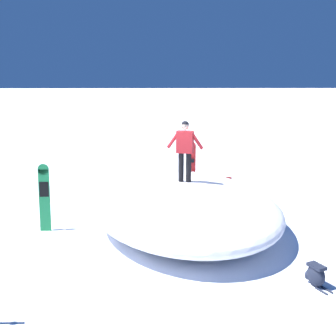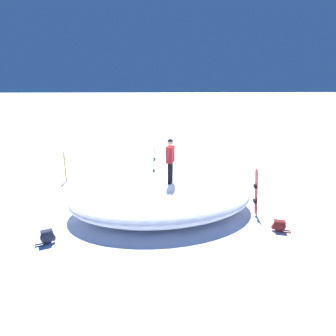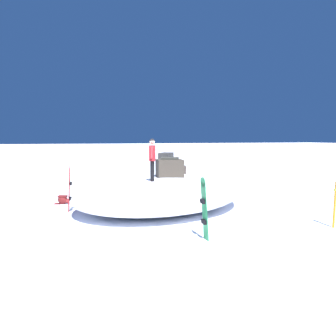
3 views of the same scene
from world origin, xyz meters
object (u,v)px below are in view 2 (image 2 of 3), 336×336
at_px(snowboard_primary_upright, 154,163).
at_px(snowboard_secondary_upright, 256,191).
at_px(backpack_near, 48,237).
at_px(backpack_far, 279,226).
at_px(snowboarder_standing, 170,157).
at_px(trail_marker_pole, 65,166).

height_order(snowboard_primary_upright, snowboard_secondary_upright, snowboard_primary_upright).
distance_m(snowboard_secondary_upright, backpack_near, 6.93).
bearing_deg(backpack_near, backpack_far, 3.66).
distance_m(snowboarder_standing, snowboard_secondary_upright, 3.22).
xyz_separation_m(snowboard_secondary_upright, trail_marker_pole, (-7.74, 4.07, -0.13)).
bearing_deg(snowboard_primary_upright, trail_marker_pole, 178.06).
bearing_deg(backpack_near, snowboarder_standing, 30.53).
xyz_separation_m(backpack_near, backpack_far, (7.03, 0.45, -0.04)).
relative_size(snowboarder_standing, backpack_far, 2.53).
bearing_deg(snowboard_secondary_upright, trail_marker_pole, 152.28).
bearing_deg(trail_marker_pole, snowboarder_standing, -37.53).
xyz_separation_m(snowboard_primary_upright, snowboard_secondary_upright, (3.58, -3.93, 0.00)).
bearing_deg(snowboard_primary_upright, backpack_near, -118.55).
height_order(snowboarder_standing, snowboard_secondary_upright, snowboarder_standing).
xyz_separation_m(backpack_near, trail_marker_pole, (-1.07, 5.82, 0.53)).
distance_m(snowboarder_standing, trail_marker_pole, 6.13).
height_order(backpack_far, trail_marker_pole, trail_marker_pole).
bearing_deg(snowboard_primary_upright, snowboarder_standing, -80.45).
bearing_deg(backpack_near, snowboard_primary_upright, 61.45).
distance_m(snowboard_secondary_upright, trail_marker_pole, 8.75).
xyz_separation_m(snowboard_primary_upright, trail_marker_pole, (-4.16, 0.14, -0.12)).
bearing_deg(snowboard_secondary_upright, backpack_near, -165.23).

